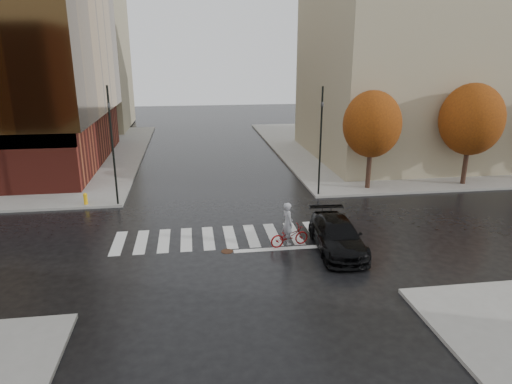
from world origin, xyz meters
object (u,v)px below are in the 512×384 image
Objects in this scene: sedan at (337,236)px; cyclist at (289,231)px; traffic_light_nw at (112,139)px; traffic_light_ne at (321,135)px; fire_hydrant at (85,198)px.

cyclist is at bearing 163.19° from sedan.
sedan is 2.30m from cyclist.
sedan is at bearing 47.21° from traffic_light_nw.
sedan is at bearing -123.12° from cyclist.
traffic_light_ne is 14.91m from fire_hydrant.
cyclist is at bearing 53.90° from traffic_light_ne.
traffic_light_nw is 12.60m from traffic_light_ne.
traffic_light_nw is at bearing 147.57° from sedan.
sedan is 7.10× the size of fire_hydrant.
fire_hydrant is (-13.06, 8.30, -0.19)m from sedan.
sedan is at bearing 69.74° from traffic_light_ne.
sedan is 0.72× the size of traffic_light_nw.
cyclist reaches higher than sedan.
traffic_light_ne is 9.62× the size of fire_hydrant.
traffic_light_ne reaches higher than fire_hydrant.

